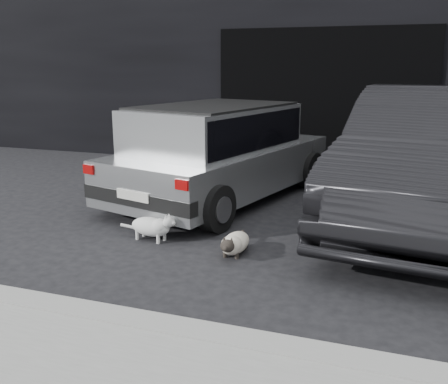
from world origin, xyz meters
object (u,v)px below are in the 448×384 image
(second_car, at_px, (432,156))
(cat_white, at_px, (153,226))
(cat_siamese, at_px, (234,244))
(silver_hatchback, at_px, (219,148))

(second_car, height_order, cat_white, second_car)
(second_car, xyz_separation_m, cat_white, (-2.95, -1.81, -0.67))
(cat_siamese, bearing_deg, cat_white, -6.42)
(second_car, bearing_deg, cat_siamese, -128.09)
(second_car, height_order, cat_siamese, second_car)
(silver_hatchback, height_order, cat_white, silver_hatchback)
(second_car, xyz_separation_m, cat_siamese, (-1.95, -1.92, -0.71))
(second_car, relative_size, cat_white, 6.94)
(cat_siamese, relative_size, cat_white, 1.06)
(cat_white, bearing_deg, cat_siamese, 92.45)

